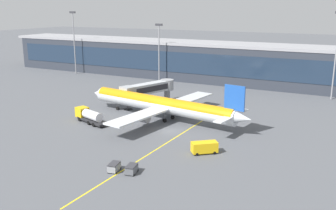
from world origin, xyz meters
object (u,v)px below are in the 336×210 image
main_airliner (162,105)px  baggage_cart_0 (114,167)px  crew_van (204,147)px  fuel_tanker (89,116)px  baggage_cart_1 (132,169)px

main_airliner → baggage_cart_0: (7.57, -31.37, -3.06)m
crew_van → baggage_cart_0: bearing=-125.6°
crew_van → main_airliner: bearing=137.6°
main_airliner → crew_van: 24.74m
crew_van → baggage_cart_0: crew_van is taller
fuel_tanker → baggage_cart_0: 30.30m
main_airliner → baggage_cart_1: main_airliner is taller
fuel_tanker → crew_van: (32.57, -6.07, -0.43)m
main_airliner → baggage_cart_1: 32.66m
fuel_tanker → baggage_cart_1: fuel_tanker is taller
fuel_tanker → baggage_cart_1: size_ratio=3.79×
main_airliner → fuel_tanker: bearing=-143.8°
crew_van → baggage_cart_1: bearing=-117.9°
crew_van → fuel_tanker: bearing=169.4°
fuel_tanker → crew_van: bearing=-10.6°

